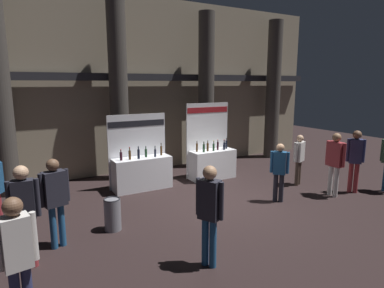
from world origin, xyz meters
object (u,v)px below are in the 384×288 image
(visitor_2, at_px, (299,156))
(visitor_6, at_px, (209,207))
(exhibitor_booth_1, at_px, (212,160))
(visitor_4, at_px, (335,158))
(trash_bin, at_px, (113,214))
(visitor_5, at_px, (279,169))
(visitor_1, at_px, (55,195))
(visitor_7, at_px, (24,208))
(visitor_8, at_px, (17,253))
(visitor_3, at_px, (355,156))
(exhibitor_booth_0, at_px, (142,170))

(visitor_2, bearing_deg, visitor_6, 4.72)
(exhibitor_booth_1, xyz_separation_m, visitor_4, (2.01, -3.16, 0.48))
(trash_bin, height_order, visitor_5, visitor_5)
(visitor_1, distance_m, visitor_2, 7.08)
(visitor_6, height_order, visitor_7, visitor_7)
(visitor_1, xyz_separation_m, visitor_8, (-0.68, -2.06, 0.01))
(visitor_4, bearing_deg, visitor_6, -74.02)
(visitor_1, bearing_deg, visitor_7, -152.31)
(visitor_4, height_order, visitor_7, visitor_7)
(visitor_4, distance_m, visitor_7, 7.67)
(trash_bin, bearing_deg, visitor_6, -64.58)
(visitor_1, distance_m, visitor_8, 2.17)
(visitor_8, bearing_deg, visitor_4, 0.22)
(exhibitor_booth_1, height_order, visitor_3, exhibitor_booth_1)
(visitor_2, distance_m, visitor_8, 8.17)
(exhibitor_booth_1, relative_size, visitor_8, 1.40)
(exhibitor_booth_1, relative_size, visitor_6, 1.38)
(visitor_7, bearing_deg, trash_bin, -150.19)
(visitor_7, relative_size, visitor_8, 1.02)
(visitor_4, distance_m, visitor_6, 5.12)
(visitor_4, bearing_deg, visitor_8, -78.88)
(visitor_4, xyz_separation_m, visitor_5, (-1.65, 0.43, -0.17))
(exhibitor_booth_0, bearing_deg, visitor_2, -25.04)
(visitor_7, bearing_deg, visitor_2, -166.10)
(exhibitor_booth_1, xyz_separation_m, visitor_5, (0.36, -2.73, 0.31))
(exhibitor_booth_1, xyz_separation_m, visitor_8, (-5.80, -4.54, 0.46))
(visitor_3, relative_size, visitor_5, 1.15)
(visitor_5, xyz_separation_m, visitor_6, (-3.29, -1.74, 0.16))
(visitor_1, bearing_deg, visitor_3, -21.31)
(visitor_1, xyz_separation_m, visitor_4, (7.13, -0.68, 0.03))
(trash_bin, bearing_deg, visitor_7, -156.30)
(exhibitor_booth_1, distance_m, visitor_5, 2.77)
(visitor_1, bearing_deg, visitor_2, -11.47)
(trash_bin, relative_size, visitor_8, 0.40)
(exhibitor_booth_0, relative_size, exhibitor_booth_1, 0.89)
(exhibitor_booth_0, relative_size, visitor_3, 1.22)
(visitor_2, distance_m, visitor_3, 1.55)
(visitor_5, bearing_deg, visitor_4, -148.34)
(exhibitor_booth_0, xyz_separation_m, visitor_2, (4.37, -2.04, 0.35))
(visitor_6, bearing_deg, trash_bin, -2.51)
(visitor_4, height_order, visitor_5, visitor_4)
(visitor_2, bearing_deg, visitor_5, 3.73)
(visitor_5, xyz_separation_m, visitor_8, (-6.16, -1.80, 0.15))
(trash_bin, xyz_separation_m, visitor_1, (-1.13, -0.22, 0.70))
(visitor_3, relative_size, visitor_8, 1.02)
(exhibitor_booth_0, bearing_deg, visitor_3, -32.67)
(visitor_4, bearing_deg, visitor_7, -90.15)
(visitor_5, bearing_deg, exhibitor_booth_1, -36.42)
(trash_bin, height_order, visitor_3, visitor_3)
(visitor_6, bearing_deg, visitor_3, -105.83)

